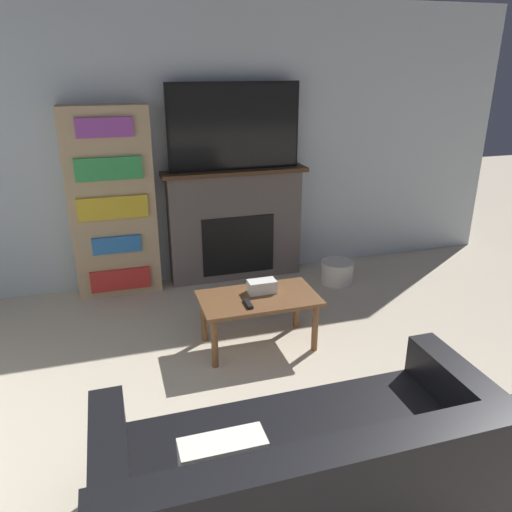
% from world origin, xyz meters
% --- Properties ---
extents(wall_back, '(6.53, 0.06, 2.70)m').
position_xyz_m(wall_back, '(0.00, 3.92, 1.35)').
color(wall_back, silver).
rests_on(wall_back, ground_plane).
extents(fireplace, '(1.45, 0.28, 1.14)m').
position_xyz_m(fireplace, '(0.24, 3.78, 0.58)').
color(fireplace, '#605651').
rests_on(fireplace, ground_plane).
extents(tv, '(1.29, 0.03, 0.82)m').
position_xyz_m(tv, '(0.24, 3.76, 1.55)').
color(tv, black).
rests_on(tv, fireplace).
extents(couch, '(1.95, 0.97, 0.82)m').
position_xyz_m(couch, '(-0.20, 0.69, 0.27)').
color(couch, black).
rests_on(couch, ground_plane).
extents(coffee_table, '(0.92, 0.52, 0.43)m').
position_xyz_m(coffee_table, '(0.06, 2.38, 0.37)').
color(coffee_table, brown).
rests_on(coffee_table, ground_plane).
extents(tissue_box, '(0.22, 0.12, 0.10)m').
position_xyz_m(tissue_box, '(0.11, 2.45, 0.48)').
color(tissue_box, white).
rests_on(tissue_box, coffee_table).
extents(remote_control, '(0.04, 0.15, 0.02)m').
position_xyz_m(remote_control, '(-0.06, 2.27, 0.44)').
color(remote_control, black).
rests_on(remote_control, coffee_table).
extents(bookshelf, '(0.78, 0.29, 1.78)m').
position_xyz_m(bookshelf, '(-0.95, 3.76, 0.89)').
color(bookshelf, tan).
rests_on(bookshelf, ground_plane).
extents(storage_basket, '(0.33, 0.33, 0.23)m').
position_xyz_m(storage_basket, '(1.19, 3.33, 0.11)').
color(storage_basket, silver).
rests_on(storage_basket, ground_plane).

